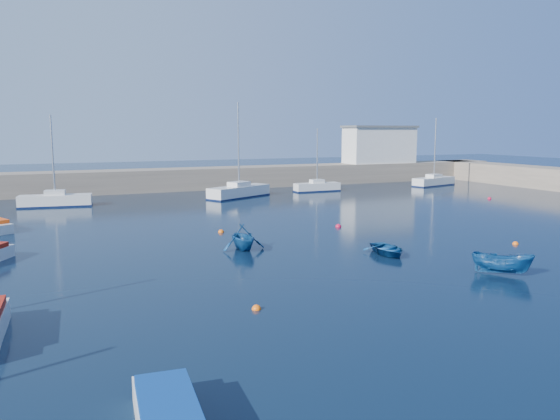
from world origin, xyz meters
name	(u,v)px	position (x,y,z in m)	size (l,w,h in m)	color
ground	(391,291)	(0.00, 0.00, 0.00)	(220.00, 220.00, 0.00)	black
back_wall	(171,180)	(0.00, 46.00, 1.30)	(96.00, 4.50, 2.60)	gray
right_arm	(530,176)	(44.00, 32.00, 1.30)	(4.50, 32.00, 2.60)	gray
harbor_office	(379,145)	(30.00, 46.00, 5.10)	(10.00, 4.00, 5.00)	silver
sailboat_5	(55,200)	(-13.30, 36.10, 0.63)	(6.78, 2.72, 8.70)	silver
sailboat_6	(239,191)	(5.24, 35.87, 0.68)	(7.92, 5.59, 10.21)	silver
sailboat_7	(317,187)	(15.75, 37.73, 0.57)	(5.61, 1.58, 7.46)	silver
sailboat_8	(434,181)	(33.04, 37.61, 0.60)	(7.00, 3.58, 8.83)	silver
motorboat_3	(168,418)	(-11.85, -7.77, 0.44)	(1.76, 4.15, 0.95)	silver
dinghy_center	(388,249)	(4.11, 6.23, 0.32)	(2.21, 3.09, 0.64)	navy
dinghy_left	(243,237)	(-3.25, 10.93, 0.79)	(2.58, 2.99, 1.57)	navy
dinghy_right	(502,264)	(6.82, 0.14, 0.57)	(1.12, 2.98, 1.15)	navy
buoy_0	(256,309)	(-6.56, 0.06, 0.00)	(0.40, 0.40, 0.40)	#FF620D
buoy_1	(338,227)	(6.06, 15.49, 0.00)	(0.46, 0.46, 0.46)	red
buoy_2	(515,244)	(13.35, 5.40, 0.00)	(0.38, 0.38, 0.38)	#FF620D
buoy_3	(221,232)	(-2.77, 16.92, 0.00)	(0.44, 0.44, 0.44)	#FF620D
buoy_4	(489,199)	(29.30, 23.91, 0.00)	(0.41, 0.41, 0.41)	red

